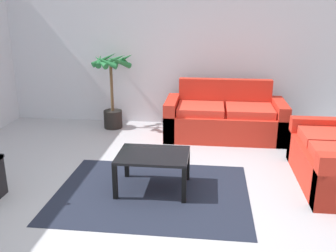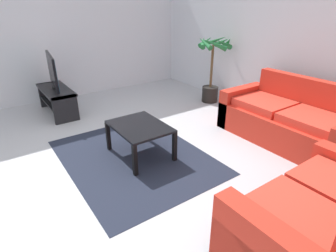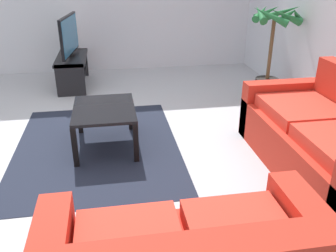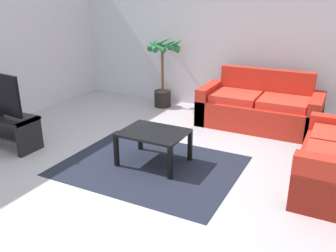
{
  "view_description": "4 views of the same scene",
  "coord_description": "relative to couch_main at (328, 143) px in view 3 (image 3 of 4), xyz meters",
  "views": [
    {
      "loc": [
        0.7,
        -3.64,
        2.03
      ],
      "look_at": [
        0.21,
        0.59,
        0.68
      ],
      "focal_mm": 40.06,
      "sensor_mm": 36.0,
      "label": 1
    },
    {
      "loc": [
        2.91,
        -1.25,
        1.9
      ],
      "look_at": [
        0.49,
        0.45,
        0.54
      ],
      "focal_mm": 29.12,
      "sensor_mm": 36.0,
      "label": 2
    },
    {
      "loc": [
        3.55,
        0.37,
        1.8
      ],
      "look_at": [
        0.58,
        0.87,
        0.42
      ],
      "focal_mm": 38.35,
      "sensor_mm": 36.0,
      "label": 3
    },
    {
      "loc": [
        2.14,
        -3.36,
        2.07
      ],
      "look_at": [
        0.18,
        0.47,
        0.47
      ],
      "focal_mm": 38.14,
      "sensor_mm": 36.0,
      "label": 4
    }
  ],
  "objects": [
    {
      "name": "tv",
      "position": [
        -3.07,
        -2.47,
        0.49
      ],
      "size": [
        1.01,
        0.18,
        0.61
      ],
      "color": "black",
      "rests_on": "tv_stand"
    },
    {
      "name": "area_rug",
      "position": [
        -0.87,
        -2.09,
        -0.3
      ],
      "size": [
        2.2,
        1.7,
        0.01
      ],
      "primitive_type": "cube",
      "color": "#1E2333",
      "rests_on": "ground"
    },
    {
      "name": "couch_main",
      "position": [
        0.0,
        0.0,
        0.0
      ],
      "size": [
        1.9,
        0.9,
        0.9
      ],
      "color": "red",
      "rests_on": "ground"
    },
    {
      "name": "ground_plane",
      "position": [
        -0.94,
        -2.28,
        -0.3
      ],
      "size": [
        6.6,
        6.6,
        0.0
      ],
      "primitive_type": "plane",
      "color": "#B2B2B7"
    },
    {
      "name": "coffee_table",
      "position": [
        -0.87,
        -1.99,
        0.08
      ],
      "size": [
        0.81,
        0.63,
        0.44
      ],
      "color": "black",
      "rests_on": "ground"
    },
    {
      "name": "potted_palm",
      "position": [
        -1.92,
        0.28,
        0.39
      ],
      "size": [
        0.79,
        0.78,
        1.33
      ],
      "color": "black",
      "rests_on": "ground"
    },
    {
      "name": "tv_stand",
      "position": [
        -3.07,
        -2.48,
        0.01
      ],
      "size": [
        1.1,
        0.45,
        0.47
      ],
      "color": "black",
      "rests_on": "ground"
    }
  ]
}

